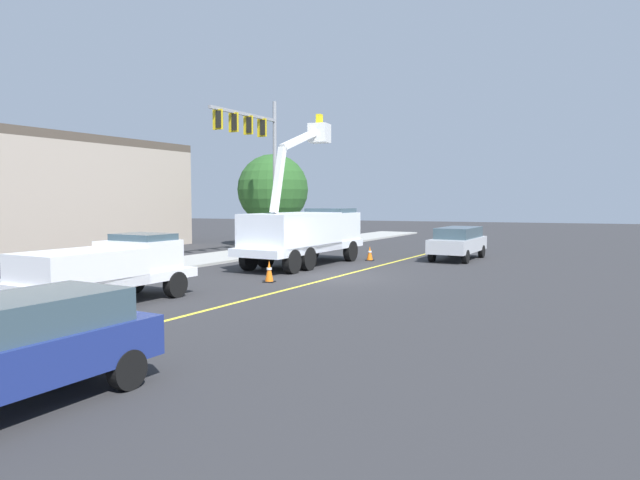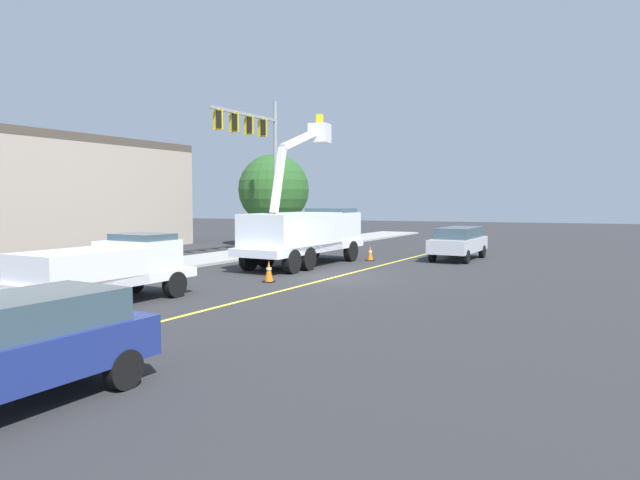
% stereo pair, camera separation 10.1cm
% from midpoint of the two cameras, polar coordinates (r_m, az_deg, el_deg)
% --- Properties ---
extents(ground, '(120.00, 120.00, 0.00)m').
position_cam_midpoint_polar(ground, '(23.22, 1.23, -3.76)').
color(ground, '#2D2D30').
extents(sidewalk_far_side, '(59.75, 13.62, 0.12)m').
position_cam_midpoint_polar(sidewalk_far_side, '(28.42, -14.79, -2.33)').
color(sidewalk_far_side, '#9E9E99').
rests_on(sidewalk_far_side, ground).
extents(lane_centre_stripe, '(49.32, 8.55, 0.01)m').
position_cam_midpoint_polar(lane_centre_stripe, '(23.22, 1.23, -3.75)').
color(lane_centre_stripe, yellow).
rests_on(lane_centre_stripe, ground).
extents(utility_bucket_truck, '(8.50, 3.84, 7.24)m').
position_cam_midpoint_polar(utility_bucket_truck, '(27.39, -1.62, 0.84)').
color(utility_bucket_truck, white).
rests_on(utility_bucket_truck, ground).
extents(service_pickup_truck, '(5.87, 3.01, 2.06)m').
position_cam_midpoint_polar(service_pickup_truck, '(18.43, -20.52, -2.56)').
color(service_pickup_truck, white).
rests_on(service_pickup_truck, ground).
extents(passing_minivan, '(5.05, 2.68, 1.69)m').
position_cam_midpoint_polar(passing_minivan, '(30.84, 13.46, -0.11)').
color(passing_minivan, silver).
rests_on(passing_minivan, ground).
extents(trailing_sedan, '(5.05, 2.68, 1.69)m').
position_cam_midpoint_polar(trailing_sedan, '(9.91, -29.24, -9.25)').
color(trailing_sedan, navy).
rests_on(trailing_sedan, ground).
extents(traffic_cone_leading, '(0.40, 0.40, 0.76)m').
position_cam_midpoint_polar(traffic_cone_leading, '(15.11, -26.98, -7.02)').
color(traffic_cone_leading, black).
rests_on(traffic_cone_leading, ground).
extents(traffic_cone_mid_front, '(0.40, 0.40, 0.84)m').
position_cam_midpoint_polar(traffic_cone_mid_front, '(21.99, -5.20, -3.13)').
color(traffic_cone_mid_front, black).
rests_on(traffic_cone_mid_front, ground).
extents(traffic_cone_mid_rear, '(0.40, 0.40, 0.75)m').
position_cam_midpoint_polar(traffic_cone_mid_rear, '(29.64, 4.86, -1.35)').
color(traffic_cone_mid_rear, black).
rests_on(traffic_cone_mid_rear, ground).
extents(traffic_signal_mast, '(5.81, 1.26, 8.77)m').
position_cam_midpoint_polar(traffic_signal_mast, '(32.17, -6.44, 9.31)').
color(traffic_signal_mast, gray).
rests_on(traffic_signal_mast, ground).
extents(commercial_building_backdrop, '(19.57, 9.72, 6.91)m').
position_cam_midpoint_polar(commercial_building_backdrop, '(37.90, -26.06, 4.11)').
color(commercial_building_backdrop, '#A89989').
rests_on(commercial_building_backdrop, ground).
extents(street_tree_right, '(4.74, 4.74, 6.17)m').
position_cam_midpoint_polar(street_tree_right, '(38.80, -4.77, 5.00)').
color(street_tree_right, brown).
rests_on(street_tree_right, ground).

